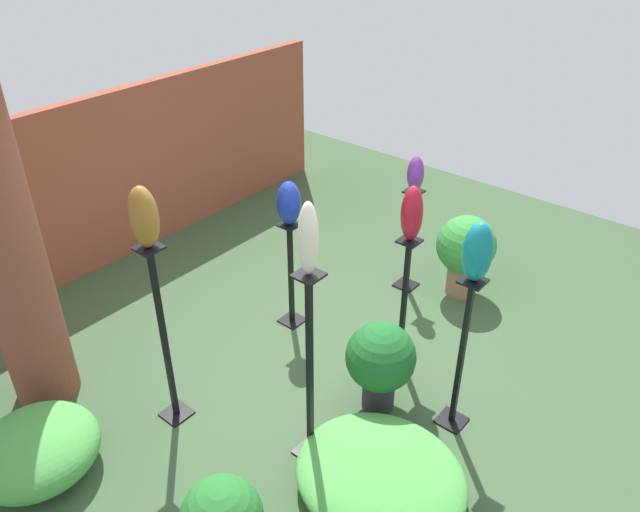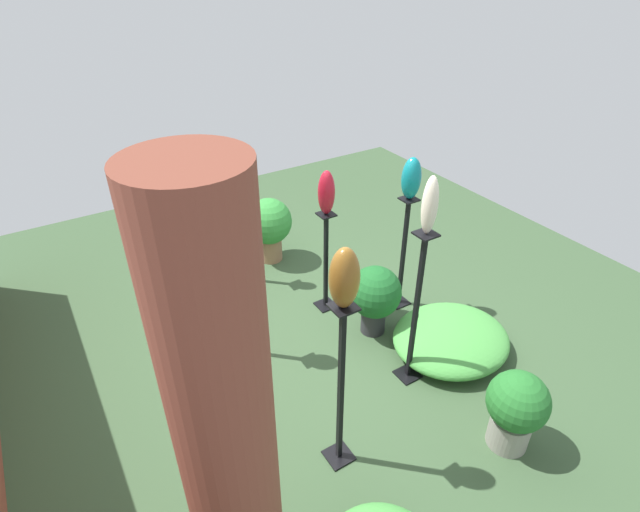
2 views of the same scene
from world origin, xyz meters
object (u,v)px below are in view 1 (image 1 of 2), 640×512
Objects in this scene: pedestal_ivory at (310,378)px; pedestal_teal at (461,362)px; potted_plant_back_center at (380,361)px; art_vase_ruby at (412,214)px; brick_pillar at (3,236)px; pedestal_violet at (409,245)px; pedestal_cobalt at (291,279)px; pedestal_ruby at (404,306)px; art_vase_ivory at (308,239)px; art_vase_violet at (416,174)px; art_vase_cobalt at (289,203)px; art_vase_teal at (478,252)px; potted_plant_front_right at (466,249)px; art_vase_bronze at (144,217)px.

pedestal_ivory is 1.19× the size of pedestal_teal.
art_vase_ruby is at bearing 17.82° from potted_plant_back_center.
brick_pillar is 2.75m from potted_plant_back_center.
pedestal_ivory is 2.28m from pedestal_violet.
pedestal_ruby is at bearing -77.51° from pedestal_cobalt.
pedestal_teal is at bearing -117.93° from pedestal_ruby.
art_vase_ivory is at bearing -133.23° from pedestal_cobalt.
pedestal_violet is 2.30× the size of art_vase_ruby.
art_vase_violet reaches higher than pedestal_cobalt.
pedestal_violet is 1.44m from art_vase_cobalt.
art_vase_teal is (0.00, -0.00, 0.89)m from pedestal_teal.
art_vase_ruby is at bearing 62.07° from art_vase_teal.
potted_plant_back_center is at bearing -154.42° from pedestal_violet.
pedestal_violet is at bearing -22.91° from art_vase_cobalt.
pedestal_ruby reaches higher than pedestal_cobalt.
pedestal_ruby is 1.40× the size of potted_plant_front_right.
art_vase_ivory is (0.85, -1.99, 0.34)m from brick_pillar.
brick_pillar is at bearing 137.97° from pedestal_ruby.
art_vase_bronze is at bearing 171.37° from pedestal_violet.
art_vase_ruby reaches higher than pedestal_ruby.
pedestal_teal is 1.22× the size of pedestal_violet.
art_vase_ivory is 2.73m from potted_plant_front_right.
potted_plant_back_center is at bearing -8.73° from pedestal_ivory.
art_vase_teal is at bearing -52.26° from art_vase_bronze.
art_vase_ruby is 0.55× the size of potted_plant_front_right.
art_vase_teal is at bearing -136.19° from art_vase_violet.
pedestal_ivory is 1.45× the size of pedestal_violet.
art_vase_cobalt is at bearing 102.49° from pedestal_ruby.
pedestal_ruby is 1.09× the size of pedestal_violet.
art_vase_bronze reaches higher than potted_plant_front_right.
art_vase_bronze is at bearing -176.14° from art_vase_cobalt.
art_vase_cobalt reaches higher than pedestal_teal.
pedestal_ruby is 1.26m from art_vase_violet.
pedestal_violet reaches higher than potted_plant_back_center.
brick_pillar is at bearing 123.58° from pedestal_teal.
pedestal_ivory reaches higher than art_vase_violet.
art_vase_teal is at bearing -34.99° from art_vase_ivory.
pedestal_cobalt is 2.24× the size of art_vase_ruby.
art_vase_violet is (2.18, 0.62, -0.53)m from art_vase_ivory.
art_vase_violet is (0.00, 0.00, 0.73)m from pedestal_violet.
pedestal_ivory is at bearing -176.03° from pedestal_ruby.
pedestal_cobalt is 1.26m from potted_plant_back_center.
pedestal_cobalt is at bearing 85.01° from art_vase_teal.
art_vase_bronze is (-0.37, 1.01, 0.99)m from pedestal_ivory.
pedestal_teal is (1.73, -2.61, -0.81)m from brick_pillar.
art_vase_cobalt is 0.86× the size of art_vase_ruby.
pedestal_teal is 0.58m from potted_plant_back_center.
pedestal_violet is 2.46× the size of art_vase_teal.
pedestal_violet is at bearing 117.60° from potted_plant_front_right.
pedestal_cobalt is 1.37m from art_vase_ruby.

